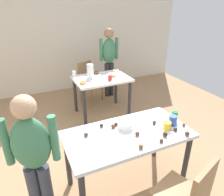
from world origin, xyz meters
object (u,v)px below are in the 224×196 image
(dining_table_far, at_px, (102,84))
(chair_far_table, at_px, (88,79))
(chair_near_table, at_px, (188,194))
(pitcher_far, at_px, (90,71))
(dining_table_near, at_px, (128,140))
(soda_can, at_px, (175,116))
(person_adult_far, at_px, (109,57))
(mixing_bowl, at_px, (126,125))
(person_girl_near, at_px, (34,156))

(dining_table_far, bearing_deg, chair_far_table, 92.16)
(chair_near_table, xyz_separation_m, pitcher_far, (0.02, 2.59, 0.38))
(dining_table_near, height_order, soda_can, soda_can)
(dining_table_near, relative_size, pitcher_far, 5.36)
(dining_table_far, bearing_deg, soda_can, -83.58)
(dining_table_near, relative_size, dining_table_far, 1.34)
(dining_table_near, height_order, person_adult_far, person_adult_far)
(pitcher_far, bearing_deg, mixing_bowl, -96.80)
(soda_can, bearing_deg, chair_near_table, -119.52)
(chair_near_table, bearing_deg, mixing_bowl, 102.92)
(chair_far_table, distance_m, pitcher_far, 0.74)
(dining_table_far, xyz_separation_m, mixing_bowl, (-0.39, -1.67, 0.15))
(mixing_bowl, bearing_deg, person_girl_near, -170.36)
(person_girl_near, bearing_deg, pitcher_far, 58.41)
(pitcher_far, bearing_deg, dining_table_near, -97.14)
(chair_near_table, relative_size, person_adult_far, 0.57)
(dining_table_far, distance_m, chair_near_table, 2.50)
(person_adult_far, xyz_separation_m, soda_can, (-0.29, -2.52, -0.11))
(person_adult_far, height_order, soda_can, person_adult_far)
(mixing_bowl, bearing_deg, dining_table_near, -103.38)
(chair_near_table, distance_m, chair_far_table, 3.21)
(pitcher_far, bearing_deg, person_girl_near, -121.59)
(soda_can, bearing_deg, mixing_bowl, 169.63)
(person_adult_far, xyz_separation_m, pitcher_far, (-0.67, -0.64, -0.05))
(dining_table_near, distance_m, person_adult_far, 2.68)
(chair_far_table, xyz_separation_m, person_girl_near, (-1.34, -2.55, 0.34))
(chair_near_table, height_order, mixing_bowl, chair_near_table)
(dining_table_near, distance_m, person_girl_near, 0.98)
(dining_table_near, xyz_separation_m, chair_near_table, (0.21, -0.72, -0.15))
(dining_table_far, relative_size, soda_can, 8.28)
(dining_table_near, relative_size, soda_can, 11.11)
(dining_table_near, relative_size, mixing_bowl, 7.98)
(dining_table_near, xyz_separation_m, person_girl_near, (-0.96, -0.07, 0.18))
(mixing_bowl, bearing_deg, person_adult_far, 70.04)
(dining_table_far, relative_size, pitcher_far, 3.99)
(chair_far_table, bearing_deg, person_adult_far, 3.62)
(person_adult_far, bearing_deg, person_girl_near, -125.73)
(person_girl_near, xyz_separation_m, soda_can, (1.57, 0.06, -0.02))
(mixing_bowl, bearing_deg, chair_near_table, -77.08)
(dining_table_far, bearing_deg, pitcher_far, 151.41)
(dining_table_near, relative_size, chair_far_table, 1.56)
(chair_far_table, distance_m, person_girl_near, 2.90)
(dining_table_near, xyz_separation_m, soda_can, (0.61, -0.01, 0.16))
(person_adult_far, xyz_separation_m, mixing_bowl, (-0.88, -2.42, -0.14))
(mixing_bowl, bearing_deg, pitcher_far, 83.20)
(chair_far_table, bearing_deg, mixing_bowl, -98.67)
(chair_near_table, distance_m, mixing_bowl, 0.89)
(chair_far_table, distance_m, mixing_bowl, 2.43)
(dining_table_near, height_order, person_girl_near, person_girl_near)
(dining_table_near, distance_m, chair_far_table, 2.51)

